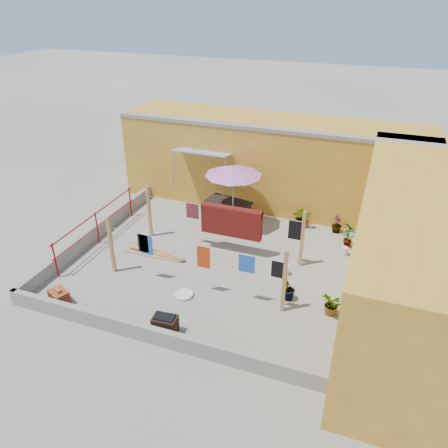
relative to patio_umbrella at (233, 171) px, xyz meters
The scene contains 21 objects.
ground 3.14m from the patio_umbrella, 85.64° to the right, with size 80.00×80.00×0.00m, color #9E998E.
wall_back 2.44m from the patio_umbrella, 73.56° to the left, with size 11.00×3.27×3.21m.
wall_right 5.90m from the patio_umbrella, 23.93° to the right, with size 2.40×9.00×3.20m, color gold.
parapet_front 6.24m from the patio_umbrella, 88.25° to the right, with size 8.30×0.16×0.44m, color gray.
parapet_left 4.92m from the patio_umbrella, 148.51° to the right, with size 0.16×7.30×0.44m, color gray.
red_railing 4.68m from the patio_umbrella, 144.79° to the right, with size 0.05×4.20×1.10m.
clothesline_rig 2.13m from the patio_umbrella, 75.65° to the right, with size 5.09×2.35×1.80m.
patio_umbrella is the anchor object (origin of this frame).
outdoor_table 1.45m from the patio_umbrella, 128.13° to the left, with size 1.67×1.06×0.73m.
brick_stack 6.49m from the patio_umbrella, 117.16° to the right, with size 0.63×0.56×0.45m.
lumber_pile 3.63m from the patio_umbrella, 122.05° to the right, with size 2.05×0.59×0.12m.
brazier 5.87m from the patio_umbrella, 87.23° to the right, with size 0.60×0.43×0.51m.
white_basin 4.59m from the patio_umbrella, 88.97° to the right, with size 0.51×0.51×0.09m.
water_jug_a 4.33m from the patio_umbrella, ahead, with size 0.20×0.20×0.32m.
water_jug_b 3.77m from the patio_umbrella, 42.88° to the right, with size 0.21×0.21×0.32m.
green_hose 4.44m from the patio_umbrella, 11.81° to the left, with size 0.48×0.48×0.07m.
plant_back_a 2.90m from the patio_umbrella, 20.02° to the left, with size 0.64×0.56×0.72m, color #175118.
plant_back_b 3.91m from the patio_umbrella, 13.37° to the left, with size 0.33×0.33×0.59m, color #175118.
plant_right_a 4.20m from the patio_umbrella, ahead, with size 0.46×0.31×0.87m, color #175118.
plant_right_b 4.60m from the patio_umbrella, 50.87° to the right, with size 0.39×0.32×0.72m, color #175118.
plant_right_c 5.52m from the patio_umbrella, 42.21° to the right, with size 0.55×0.48×0.62m, color #175118.
Camera 1 is at (4.17, -10.14, 7.31)m, focal length 35.00 mm.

